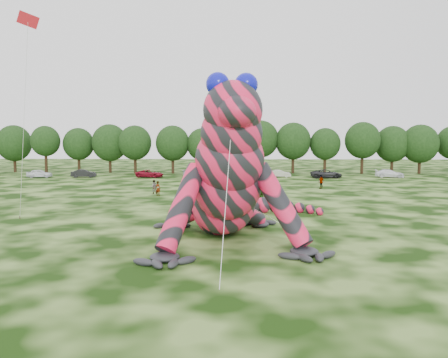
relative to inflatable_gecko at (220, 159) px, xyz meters
name	(u,v)px	position (x,y,z in m)	size (l,w,h in m)	color
ground	(193,238)	(-1.79, -1.76, -5.32)	(240.00, 240.00, 0.00)	#16330A
inflatable_gecko	(220,159)	(0.00, 0.00, 0.00)	(17.93, 21.30, 10.65)	#F61E4E
flying_kite	(27,36)	(-14.41, 1.78, 9.04)	(3.92, 4.14, 16.41)	red
tree_2	(14,149)	(-44.81, 57.00, -0.50)	(7.04, 6.34, 9.64)	black
tree_3	(46,149)	(-37.50, 55.30, -0.60)	(5.81, 5.23, 9.44)	black
tree_4	(79,150)	(-31.43, 56.95, -0.80)	(6.22, 5.60, 9.06)	black
tree_5	(110,148)	(-24.91, 56.67, -0.43)	(7.16, 6.44, 9.80)	black
tree_6	(135,149)	(-19.34, 54.92, -0.58)	(6.52, 5.86, 9.49)	black
tree_7	(173,149)	(-11.87, 55.04, -0.59)	(6.68, 6.01, 9.48)	black
tree_8	(202,151)	(-6.01, 55.22, -0.85)	(6.14, 5.53, 8.94)	black
tree_9	(229,151)	(-0.72, 55.58, -0.99)	(5.27, 4.74, 8.68)	black
tree_10	(261,147)	(5.61, 56.81, -0.07)	(7.09, 6.38, 10.50)	black
tree_11	(293,148)	(12.00, 56.43, -0.29)	(7.01, 6.31, 10.07)	black
tree_12	(325,151)	(18.23, 55.98, -0.84)	(5.99, 5.39, 8.97)	black
tree_13	(362,148)	(25.34, 55.36, -0.26)	(6.83, 6.15, 10.13)	black
tree_14	(392,150)	(31.67, 56.96, -0.62)	(6.82, 6.14, 9.40)	black
tree_15	(420,149)	(36.69, 56.01, -0.51)	(7.17, 6.45, 9.63)	black
car_0	(40,173)	(-33.94, 44.61, -4.60)	(1.72, 4.26, 1.45)	white
car_1	(84,173)	(-26.19, 45.05, -4.61)	(1.51, 4.32, 1.42)	black
car_2	(150,174)	(-14.54, 45.62, -4.65)	(2.24, 4.86, 1.35)	maroon
car_3	(195,173)	(-6.64, 47.11, -4.69)	(1.78, 4.38, 1.27)	#AFB4BA
car_4	(243,174)	(2.05, 45.35, -4.66)	(1.56, 3.89, 1.32)	#121350
car_5	(280,174)	(8.54, 46.78, -4.67)	(1.38, 3.96, 1.30)	#B9B6A8
car_6	(326,174)	(16.50, 45.46, -4.57)	(2.50, 5.42, 1.51)	#242427
car_7	(389,174)	(27.86, 46.87, -4.61)	(2.00, 4.92, 1.43)	white
spectator_0	(158,189)	(-8.30, 20.29, -4.43)	(0.65, 0.43, 1.79)	gray
spectator_1	(154,187)	(-9.19, 22.22, -4.46)	(0.84, 0.66, 1.74)	gray
spectator_5	(261,194)	(3.68, 15.48, -4.39)	(1.73, 0.55, 1.87)	gray
spectator_3	(321,182)	(12.54, 28.78, -4.39)	(1.10, 0.46, 1.88)	gray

